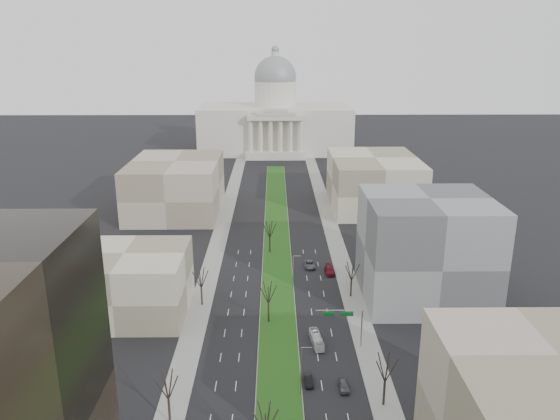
{
  "coord_description": "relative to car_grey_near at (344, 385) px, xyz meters",
  "views": [
    {
      "loc": [
        -0.68,
        -24.08,
        57.56
      ],
      "look_at": [
        0.8,
        113.49,
        14.67
      ],
      "focal_mm": 35.0,
      "sensor_mm": 36.0,
      "label": 1
    }
  ],
  "objects": [
    {
      "name": "tree_left_mid",
      "position": [
        -28.41,
        -8.5,
        6.28
      ],
      "size": [
        5.4,
        5.4,
        9.72
      ],
      "color": "black",
      "rests_on": "ground"
    },
    {
      "name": "building_far_left",
      "position": [
        -46.21,
        103.5,
        8.28
      ],
      "size": [
        30.0,
        40.0,
        18.0
      ],
      "primitive_type": "cube",
      "color": "gray",
      "rests_on": "ground"
    },
    {
      "name": "tree_right_mid",
      "position": [
        5.99,
        -4.5,
        6.44
      ],
      "size": [
        5.52,
        5.52,
        9.94
      ],
      "color": "black",
      "rests_on": "ground"
    },
    {
      "name": "capitol",
      "position": [
        -11.21,
        213.09,
        15.59
      ],
      "size": [
        80.0,
        46.0,
        55.0
      ],
      "color": "beige",
      "rests_on": "ground"
    },
    {
      "name": "streetlamp_median_c",
      "position": [
        -7.45,
        38.5,
        4.09
      ],
      "size": [
        1.9,
        0.2,
        9.16
      ],
      "color": "gray",
      "rests_on": "ground"
    },
    {
      "name": "streetlamp_median_b",
      "position": [
        -7.45,
        -1.5,
        4.09
      ],
      "size": [
        1.9,
        0.2,
        9.16
      ],
      "color": "gray",
      "rests_on": "ground"
    },
    {
      "name": "tree_median_a",
      "position": [
        -13.21,
        -16.5,
        6.28
      ],
      "size": [
        5.4,
        5.4,
        9.72
      ],
      "color": "black",
      "rests_on": "ground"
    },
    {
      "name": "car_black",
      "position": [
        -6.01,
        1.65,
        -0.05
      ],
      "size": [
        1.58,
        4.11,
        1.34
      ],
      "primitive_type": "imported",
      "rotation": [
        0.0,
        0.0,
        0.04
      ],
      "color": "black",
      "rests_on": "ground"
    },
    {
      "name": "sidewalk_left",
      "position": [
        -28.71,
        38.5,
        -0.64
      ],
      "size": [
        5.0,
        330.0,
        0.15
      ],
      "primitive_type": "cube",
      "color": "gray",
      "rests_on": "ground"
    },
    {
      "name": "sidewalk_right",
      "position": [
        6.29,
        38.5,
        -0.64
      ],
      "size": [
        5.0,
        330.0,
        0.15
      ],
      "primitive_type": "cube",
      "color": "gray",
      "rests_on": "ground"
    },
    {
      "name": "building_grey_right",
      "position": [
        22.79,
        35.5,
        11.28
      ],
      "size": [
        28.0,
        26.0,
        24.0
      ],
      "primitive_type": "cube",
      "color": "#585B5D",
      "rests_on": "ground"
    },
    {
      "name": "building_beige_left",
      "position": [
        -44.21,
        28.5,
        6.28
      ],
      "size": [
        26.0,
        22.0,
        14.0
      ],
      "primitive_type": "cube",
      "color": "gray",
      "rests_on": "ground"
    },
    {
      "name": "ground",
      "position": [
        -11.21,
        63.5,
        -0.72
      ],
      "size": [
        600.0,
        600.0,
        0.0
      ],
      "primitive_type": "plane",
      "color": "black",
      "rests_on": "ground"
    },
    {
      "name": "tree_right_far",
      "position": [
        5.99,
        35.5,
        5.81
      ],
      "size": [
        5.04,
        5.04,
        9.07
      ],
      "color": "black",
      "rests_on": "ground"
    },
    {
      "name": "building_far_right",
      "position": [
        23.79,
        108.5,
        8.28
      ],
      "size": [
        30.0,
        40.0,
        18.0
      ],
      "primitive_type": "cube",
      "color": "gray",
      "rests_on": "ground"
    },
    {
      "name": "car_grey_near",
      "position": [
        0.0,
        0.0,
        0.0
      ],
      "size": [
        1.74,
        4.23,
        1.43
      ],
      "primitive_type": "imported",
      "rotation": [
        0.0,
        0.0,
        0.01
      ],
      "color": "#484B50",
      "rests_on": "ground"
    },
    {
      "name": "tree_median_c",
      "position": [
        -13.21,
        63.5,
        6.28
      ],
      "size": [
        5.4,
        5.4,
        9.72
      ],
      "color": "black",
      "rests_on": "ground"
    },
    {
      "name": "mast_arm_signs",
      "position": [
        2.28,
        13.53,
        5.39
      ],
      "size": [
        9.12,
        0.24,
        8.09
      ],
      "color": "gray",
      "rests_on": "ground"
    },
    {
      "name": "tree_median_b",
      "position": [
        -13.21,
        23.5,
        6.28
      ],
      "size": [
        5.4,
        5.4,
        9.72
      ],
      "color": "black",
      "rests_on": "ground"
    },
    {
      "name": "tree_left_far",
      "position": [
        -28.41,
        31.5,
        6.13
      ],
      "size": [
        5.28,
        5.28,
        9.5
      ],
      "color": "black",
      "rests_on": "ground"
    },
    {
      "name": "car_grey_far",
      "position": [
        -2.55,
        52.97,
        0.06
      ],
      "size": [
        2.67,
        5.66,
        1.56
      ],
      "primitive_type": "imported",
      "rotation": [
        0.0,
        0.0,
        0.01
      ],
      "color": "#575C60",
      "rests_on": "ground"
    },
    {
      "name": "car_red",
      "position": [
        2.29,
        48.95,
        0.11
      ],
      "size": [
        2.52,
        5.77,
        1.65
      ],
      "primitive_type": "imported",
      "rotation": [
        0.0,
        0.0,
        0.04
      ],
      "color": "maroon",
      "rests_on": "ground"
    },
    {
      "name": "box_van",
      "position": [
        -3.63,
        14.61,
        0.31
      ],
      "size": [
        2.63,
        7.55,
        2.06
      ],
      "primitive_type": "imported",
      "rotation": [
        0.0,
        0.0,
        0.12
      ],
      "color": "white",
      "rests_on": "ground"
    },
    {
      "name": "median",
      "position": [
        -11.21,
        62.49,
        -0.62
      ],
      "size": [
        8.0,
        222.03,
        0.2
      ],
      "color": "#999993",
      "rests_on": "ground"
    }
  ]
}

